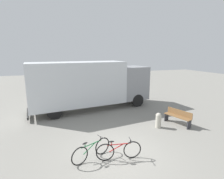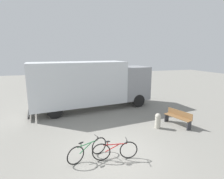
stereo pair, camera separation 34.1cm
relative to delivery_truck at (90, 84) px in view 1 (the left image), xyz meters
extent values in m
plane|color=gray|center=(-0.29, -6.13, -1.89)|extent=(60.00, 60.00, 0.00)
cube|color=silver|center=(-0.89, -0.10, 0.07)|extent=(6.73, 2.92, 2.96)
cube|color=gray|center=(3.39, 0.37, -0.15)|extent=(2.30, 2.34, 2.52)
cube|color=black|center=(-4.18, -0.46, -1.62)|extent=(0.33, 2.10, 0.16)
cylinder|color=black|center=(3.29, 1.32, -1.41)|extent=(0.98, 0.38, 0.96)
cylinder|color=black|center=(3.49, -0.57, -1.41)|extent=(0.98, 0.38, 0.96)
cylinder|color=black|center=(-2.78, 0.65, -1.41)|extent=(0.98, 0.38, 0.96)
cylinder|color=black|center=(-2.57, -1.24, -1.41)|extent=(0.98, 0.38, 0.96)
cube|color=brown|center=(4.06, -4.46, -1.40)|extent=(0.84, 1.62, 0.03)
cube|color=brown|center=(4.23, -4.41, -1.23)|extent=(0.49, 1.52, 0.37)
cube|color=#2D2D33|center=(4.27, -5.17, -1.65)|extent=(0.34, 0.15, 0.47)
cube|color=#2D2D33|center=(3.85, -3.76, -1.65)|extent=(0.34, 0.15, 0.47)
torus|color=black|center=(-1.80, -6.38, -1.53)|extent=(0.67, 0.32, 0.71)
torus|color=black|center=(-0.83, -5.97, -1.53)|extent=(0.67, 0.32, 0.71)
cylinder|color=#26723F|center=(-1.31, -6.18, -1.25)|extent=(0.84, 0.39, 0.04)
cylinder|color=#26723F|center=(-1.39, -6.21, -1.38)|extent=(0.57, 0.27, 0.33)
cylinder|color=#26723F|center=(-1.58, -6.29, -1.19)|extent=(0.03, 0.03, 0.12)
ellipsoid|color=black|center=(-1.58, -6.29, -1.12)|extent=(0.24, 0.17, 0.05)
cylinder|color=black|center=(-0.90, -6.00, -1.18)|extent=(0.03, 0.03, 0.15)
cylinder|color=black|center=(-0.90, -6.00, -1.10)|extent=(0.19, 0.41, 0.02)
torus|color=black|center=(-0.85, -6.44, -1.53)|extent=(0.71, 0.16, 0.71)
torus|color=black|center=(0.19, -6.61, -1.53)|extent=(0.71, 0.16, 0.71)
cylinder|color=red|center=(-0.33, -6.53, -1.25)|extent=(0.90, 0.18, 0.04)
cylinder|color=red|center=(-0.41, -6.52, -1.38)|extent=(0.60, 0.13, 0.33)
cylinder|color=red|center=(-0.62, -6.48, -1.19)|extent=(0.03, 0.03, 0.12)
ellipsoid|color=black|center=(-0.62, -6.48, -1.12)|extent=(0.23, 0.12, 0.05)
cylinder|color=black|center=(0.11, -6.60, -1.18)|extent=(0.03, 0.03, 0.15)
cylinder|color=black|center=(0.11, -6.60, -1.10)|extent=(0.09, 0.44, 0.02)
cylinder|color=#B2AD9E|center=(2.80, -4.46, -1.55)|extent=(0.30, 0.30, 0.68)
sphere|color=#B2AD9E|center=(2.80, -4.46, -1.21)|extent=(0.32, 0.32, 0.32)
camera|label=1|loc=(-2.55, -12.17, 2.12)|focal=28.00mm
camera|label=2|loc=(-2.23, -12.28, 2.12)|focal=28.00mm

